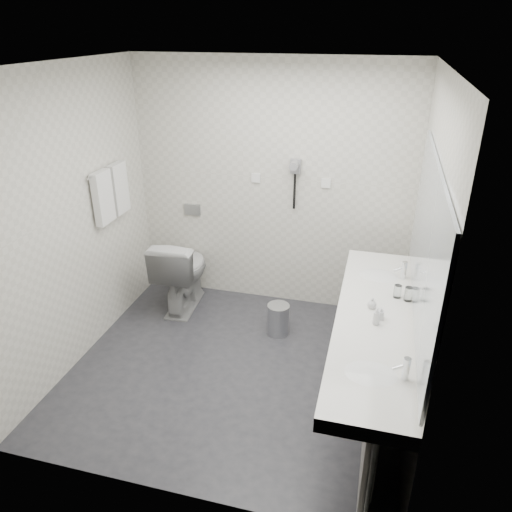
# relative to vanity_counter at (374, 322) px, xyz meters

# --- Properties ---
(floor) EXTENTS (2.80, 2.80, 0.00)m
(floor) POSITION_rel_vanity_counter_xyz_m (-1.12, 0.20, -0.80)
(floor) COLOR #2B2A30
(floor) RESTS_ON ground
(ceiling) EXTENTS (2.80, 2.80, 0.00)m
(ceiling) POSITION_rel_vanity_counter_xyz_m (-1.12, 0.20, 1.70)
(ceiling) COLOR silver
(ceiling) RESTS_ON wall_back
(wall_back) EXTENTS (2.80, 0.00, 2.80)m
(wall_back) POSITION_rel_vanity_counter_xyz_m (-1.12, 1.50, 0.45)
(wall_back) COLOR silver
(wall_back) RESTS_ON floor
(wall_front) EXTENTS (2.80, 0.00, 2.80)m
(wall_front) POSITION_rel_vanity_counter_xyz_m (-1.12, -1.10, 0.45)
(wall_front) COLOR silver
(wall_front) RESTS_ON floor
(wall_left) EXTENTS (0.00, 2.60, 2.60)m
(wall_left) POSITION_rel_vanity_counter_xyz_m (-2.52, 0.20, 0.45)
(wall_left) COLOR silver
(wall_left) RESTS_ON floor
(wall_right) EXTENTS (0.00, 2.60, 2.60)m
(wall_right) POSITION_rel_vanity_counter_xyz_m (0.27, 0.20, 0.45)
(wall_right) COLOR silver
(wall_right) RESTS_ON floor
(vanity_counter) EXTENTS (0.55, 2.20, 0.10)m
(vanity_counter) POSITION_rel_vanity_counter_xyz_m (0.00, 0.00, 0.00)
(vanity_counter) COLOR white
(vanity_counter) RESTS_ON floor
(vanity_panel) EXTENTS (0.03, 2.15, 0.75)m
(vanity_panel) POSITION_rel_vanity_counter_xyz_m (0.02, 0.00, -0.42)
(vanity_panel) COLOR gray
(vanity_panel) RESTS_ON floor
(vanity_post_near) EXTENTS (0.06, 0.06, 0.75)m
(vanity_post_near) POSITION_rel_vanity_counter_xyz_m (0.05, -1.04, -0.42)
(vanity_post_near) COLOR silver
(vanity_post_near) RESTS_ON floor
(vanity_post_far) EXTENTS (0.06, 0.06, 0.75)m
(vanity_post_far) POSITION_rel_vanity_counter_xyz_m (0.05, 1.04, -0.42)
(vanity_post_far) COLOR silver
(vanity_post_far) RESTS_ON floor
(mirror) EXTENTS (0.02, 2.20, 1.05)m
(mirror) POSITION_rel_vanity_counter_xyz_m (0.26, 0.00, 0.65)
(mirror) COLOR #B2BCC6
(mirror) RESTS_ON wall_right
(basin_near) EXTENTS (0.40, 0.31, 0.05)m
(basin_near) POSITION_rel_vanity_counter_xyz_m (0.00, -0.65, 0.04)
(basin_near) COLOR white
(basin_near) RESTS_ON vanity_counter
(basin_far) EXTENTS (0.40, 0.31, 0.05)m
(basin_far) POSITION_rel_vanity_counter_xyz_m (0.00, 0.65, 0.04)
(basin_far) COLOR white
(basin_far) RESTS_ON vanity_counter
(faucet_near) EXTENTS (0.04, 0.04, 0.15)m
(faucet_near) POSITION_rel_vanity_counter_xyz_m (0.19, -0.65, 0.12)
(faucet_near) COLOR silver
(faucet_near) RESTS_ON vanity_counter
(faucet_far) EXTENTS (0.04, 0.04, 0.15)m
(faucet_far) POSITION_rel_vanity_counter_xyz_m (0.19, 0.65, 0.12)
(faucet_far) COLOR silver
(faucet_far) RESTS_ON vanity_counter
(soap_bottle_a) EXTENTS (0.05, 0.05, 0.10)m
(soap_bottle_a) POSITION_rel_vanity_counter_xyz_m (0.03, -0.02, 0.10)
(soap_bottle_a) COLOR silver
(soap_bottle_a) RESTS_ON vanity_counter
(soap_bottle_b) EXTENTS (0.08, 0.08, 0.08)m
(soap_bottle_b) POSITION_rel_vanity_counter_xyz_m (-0.03, 0.11, 0.09)
(soap_bottle_b) COLOR silver
(soap_bottle_b) RESTS_ON vanity_counter
(soap_bottle_c) EXTENTS (0.06, 0.06, 0.13)m
(soap_bottle_c) POSITION_rel_vanity_counter_xyz_m (0.01, -0.10, 0.12)
(soap_bottle_c) COLOR silver
(soap_bottle_c) RESTS_ON vanity_counter
(glass_left) EXTENTS (0.08, 0.08, 0.11)m
(glass_left) POSITION_rel_vanity_counter_xyz_m (0.23, 0.29, 0.11)
(glass_left) COLOR silver
(glass_left) RESTS_ON vanity_counter
(glass_right) EXTENTS (0.06, 0.06, 0.10)m
(glass_right) POSITION_rel_vanity_counter_xyz_m (0.15, 0.32, 0.10)
(glass_right) COLOR silver
(glass_right) RESTS_ON vanity_counter
(toilet) EXTENTS (0.50, 0.82, 0.81)m
(toilet) POSITION_rel_vanity_counter_xyz_m (-1.97, 1.09, -0.40)
(toilet) COLOR white
(toilet) RESTS_ON floor
(flush_plate) EXTENTS (0.18, 0.02, 0.12)m
(flush_plate) POSITION_rel_vanity_counter_xyz_m (-1.98, 1.49, 0.15)
(flush_plate) COLOR #B2B5BA
(flush_plate) RESTS_ON wall_back
(pedal_bin) EXTENTS (0.23, 0.23, 0.30)m
(pedal_bin) POSITION_rel_vanity_counter_xyz_m (-0.88, 0.83, -0.65)
(pedal_bin) COLOR #B2B5BA
(pedal_bin) RESTS_ON floor
(bin_lid) EXTENTS (0.21, 0.21, 0.02)m
(bin_lid) POSITION_rel_vanity_counter_xyz_m (-0.88, 0.83, -0.49)
(bin_lid) COLOR #B2B5BA
(bin_lid) RESTS_ON pedal_bin
(towel_rail) EXTENTS (0.02, 0.62, 0.02)m
(towel_rail) POSITION_rel_vanity_counter_xyz_m (-2.47, 0.75, 0.75)
(towel_rail) COLOR silver
(towel_rail) RESTS_ON wall_left
(towel_near) EXTENTS (0.07, 0.24, 0.48)m
(towel_near) POSITION_rel_vanity_counter_xyz_m (-2.46, 0.61, 0.53)
(towel_near) COLOR white
(towel_near) RESTS_ON towel_rail
(towel_far) EXTENTS (0.07, 0.24, 0.48)m
(towel_far) POSITION_rel_vanity_counter_xyz_m (-2.46, 0.89, 0.53)
(towel_far) COLOR white
(towel_far) RESTS_ON towel_rail
(dryer_cradle) EXTENTS (0.10, 0.04, 0.14)m
(dryer_cradle) POSITION_rel_vanity_counter_xyz_m (-0.88, 1.47, 0.70)
(dryer_cradle) COLOR gray
(dryer_cradle) RESTS_ON wall_back
(dryer_barrel) EXTENTS (0.08, 0.14, 0.08)m
(dryer_barrel) POSITION_rel_vanity_counter_xyz_m (-0.88, 1.40, 0.73)
(dryer_barrel) COLOR gray
(dryer_barrel) RESTS_ON dryer_cradle
(dryer_cord) EXTENTS (0.02, 0.02, 0.35)m
(dryer_cord) POSITION_rel_vanity_counter_xyz_m (-0.88, 1.46, 0.45)
(dryer_cord) COLOR black
(dryer_cord) RESTS_ON dryer_cradle
(switch_plate_a) EXTENTS (0.09, 0.02, 0.09)m
(switch_plate_a) POSITION_rel_vanity_counter_xyz_m (-1.27, 1.49, 0.55)
(switch_plate_a) COLOR white
(switch_plate_a) RESTS_ON wall_back
(switch_plate_b) EXTENTS (0.09, 0.02, 0.09)m
(switch_plate_b) POSITION_rel_vanity_counter_xyz_m (-0.57, 1.49, 0.55)
(switch_plate_b) COLOR white
(switch_plate_b) RESTS_ON wall_back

